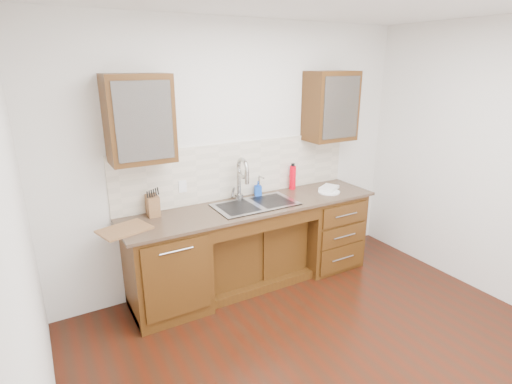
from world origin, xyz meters
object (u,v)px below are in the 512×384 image
soap_bottle (258,189)px  plate (329,192)px  knife_block (153,205)px  cutting_board (124,230)px  water_bottle (293,178)px

soap_bottle → plate: (0.74, -0.29, -0.07)m
soap_bottle → knife_block: 1.15m
soap_bottle → cutting_board: (-1.47, -0.25, -0.07)m
plate → cutting_board: 2.21m
soap_bottle → knife_block: (-1.15, -0.00, 0.02)m
water_bottle → cutting_board: size_ratio=0.65×
soap_bottle → water_bottle: (0.46, 0.01, 0.05)m
soap_bottle → water_bottle: water_bottle is taller
cutting_board → soap_bottle: bearing=9.6°
soap_bottle → plate: size_ratio=0.67×
water_bottle → plate: bearing=-47.6°
water_bottle → cutting_board: (-1.93, -0.26, -0.13)m
water_bottle → plate: 0.44m
water_bottle → knife_block: (-1.61, -0.02, -0.04)m
water_bottle → cutting_board: 1.95m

